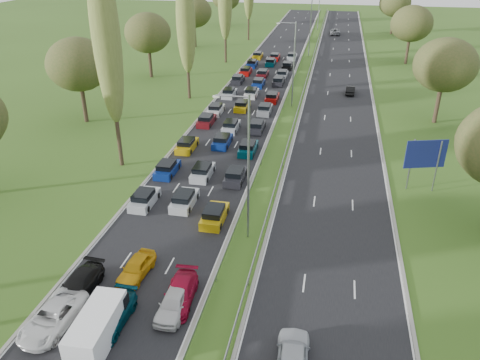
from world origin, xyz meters
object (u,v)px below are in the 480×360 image
Objects in this scene: near_car_3 at (79,285)px; white_van_rear at (99,325)px; near_car_2 at (53,317)px; direction_sign at (425,156)px.

near_car_3 is 0.93× the size of white_van_rear.
near_car_2 is 3.35m from white_van_rear.
near_car_2 is at bearing -136.51° from direction_sign.
direction_sign is (21.65, 24.03, 2.53)m from white_van_rear.
near_car_2 is at bearing -87.99° from near_car_3.
direction_sign is (24.95, 20.50, 2.87)m from near_car_3.
near_car_3 is at bearing 93.53° from near_car_2.
near_car_2 reaches higher than near_car_3.
direction_sign reaches higher than near_car_2.
near_car_3 is 0.90× the size of direction_sign.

